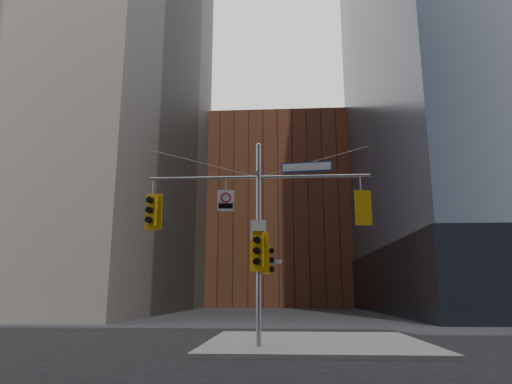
# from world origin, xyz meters

# --- Properties ---
(ground) EXTENTS (160.00, 160.00, 0.00)m
(ground) POSITION_xyz_m (0.00, 0.00, 0.00)
(ground) COLOR black
(ground) RESTS_ON ground
(sidewalk_corner) EXTENTS (8.00, 8.00, 0.15)m
(sidewalk_corner) POSITION_xyz_m (2.00, 4.00, 0.07)
(sidewalk_corner) COLOR gray
(sidewalk_corner) RESTS_ON ground
(brick_midrise) EXTENTS (26.00, 20.00, 28.00)m
(brick_midrise) POSITION_xyz_m (0.00, 58.00, 14.00)
(brick_midrise) COLOR brown
(brick_midrise) RESTS_ON ground
(signal_assembly) EXTENTS (8.00, 0.80, 7.30)m
(signal_assembly) POSITION_xyz_m (0.00, 1.99, 4.42)
(signal_assembly) COLOR #94969C
(signal_assembly) RESTS_ON ground
(traffic_light_west_arm) EXTENTS (0.64, 0.55, 1.34)m
(traffic_light_west_arm) POSITION_xyz_m (-3.88, 2.01, 4.80)
(traffic_light_west_arm) COLOR #E0A10B
(traffic_light_west_arm) RESTS_ON ground
(traffic_light_east_arm) EXTENTS (0.59, 0.52, 1.24)m
(traffic_light_east_arm) POSITION_xyz_m (3.64, 1.99, 4.80)
(traffic_light_east_arm) COLOR #E0A10B
(traffic_light_east_arm) RESTS_ON ground
(traffic_light_pole_side) EXTENTS (0.39, 0.33, 0.96)m
(traffic_light_pole_side) POSITION_xyz_m (0.32, 2.00, 3.02)
(traffic_light_pole_side) COLOR #E0A10B
(traffic_light_pole_side) RESTS_ON ground
(traffic_light_pole_front) EXTENTS (0.64, 0.57, 1.36)m
(traffic_light_pole_front) POSITION_xyz_m (0.00, 1.73, 3.30)
(traffic_light_pole_front) COLOR #E0A10B
(traffic_light_pole_front) RESTS_ON ground
(street_sign_blade) EXTENTS (1.84, 0.26, 0.36)m
(street_sign_blade) POSITION_xyz_m (1.74, 2.00, 6.35)
(street_sign_blade) COLOR #11399E
(street_sign_blade) RESTS_ON ground
(regulatory_sign_arm) EXTENTS (0.61, 0.11, 0.76)m
(regulatory_sign_arm) POSITION_xyz_m (-1.18, 1.97, 5.17)
(regulatory_sign_arm) COLOR silver
(regulatory_sign_arm) RESTS_ON ground
(regulatory_sign_pole) EXTENTS (0.55, 0.09, 0.72)m
(regulatory_sign_pole) POSITION_xyz_m (0.00, 1.88, 4.04)
(regulatory_sign_pole) COLOR silver
(regulatory_sign_pole) RESTS_ON ground
(street_blade_ew) EXTENTS (0.70, 0.10, 0.14)m
(street_blade_ew) POSITION_xyz_m (0.45, 2.00, 2.96)
(street_blade_ew) COLOR silver
(street_blade_ew) RESTS_ON ground
(street_blade_ns) EXTENTS (0.03, 0.76, 0.15)m
(street_blade_ns) POSITION_xyz_m (0.00, 2.45, 2.88)
(street_blade_ns) COLOR #145926
(street_blade_ns) RESTS_ON ground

